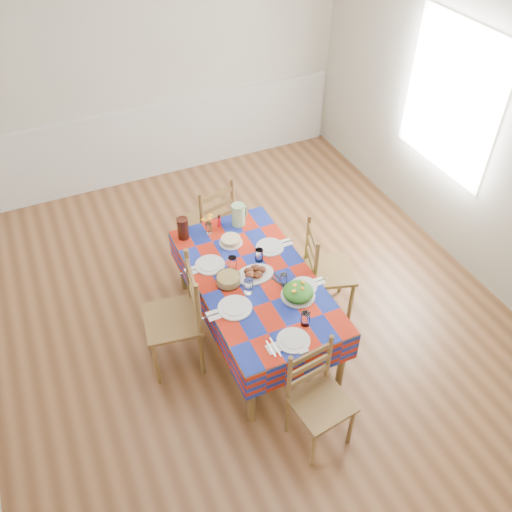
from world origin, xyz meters
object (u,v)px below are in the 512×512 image
(chair_far, at_px, (210,222))
(dining_table, at_px, (255,284))
(chair_left, at_px, (178,318))
(chair_right, at_px, (325,271))
(meat_platter, at_px, (255,273))
(chair_near, at_px, (318,399))
(tea_pitcher, at_px, (183,228))
(green_pitcher, at_px, (238,215))

(chair_far, bearing_deg, dining_table, 74.06)
(chair_left, relative_size, chair_right, 1.08)
(meat_platter, relative_size, chair_near, 0.36)
(chair_far, relative_size, chair_right, 1.00)
(tea_pitcher, relative_size, chair_left, 0.20)
(green_pitcher, xyz_separation_m, chair_far, (-0.14, 0.38, -0.31))
(chair_near, xyz_separation_m, chair_far, (0.02, 2.17, 0.03))
(dining_table, distance_m, chair_far, 1.09)
(green_pitcher, distance_m, chair_near, 1.82)
(dining_table, height_order, chair_left, chair_left)
(chair_near, bearing_deg, chair_right, 50.74)
(meat_platter, relative_size, chair_right, 0.34)
(chair_left, bearing_deg, tea_pitcher, 165.18)
(tea_pitcher, relative_size, chair_right, 0.21)
(chair_near, relative_size, chair_right, 0.93)
(meat_platter, bearing_deg, green_pitcher, 77.96)
(dining_table, height_order, meat_platter, meat_platter)
(dining_table, bearing_deg, chair_left, -179.40)
(chair_near, bearing_deg, dining_table, 82.61)
(meat_platter, height_order, chair_near, chair_near)
(chair_left, bearing_deg, dining_table, 99.26)
(dining_table, bearing_deg, meat_platter, 71.37)
(green_pitcher, distance_m, chair_left, 1.13)
(chair_far, bearing_deg, chair_near, 74.24)
(meat_platter, xyz_separation_m, chair_far, (0.00, 1.05, -0.23))
(chair_near, height_order, chair_far, chair_far)
(meat_platter, bearing_deg, chair_far, 89.90)
(chair_far, bearing_deg, chair_left, 42.29)
(chair_left, bearing_deg, green_pitcher, 139.08)
(chair_near, xyz_separation_m, chair_left, (-0.67, 1.08, 0.07))
(tea_pitcher, height_order, chair_left, chair_left)
(green_pitcher, distance_m, chair_right, 0.92)
(meat_platter, distance_m, chair_far, 1.08)
(chair_near, distance_m, chair_far, 2.17)
(meat_platter, distance_m, green_pitcher, 0.69)
(chair_near, relative_size, chair_far, 0.93)
(dining_table, xyz_separation_m, chair_left, (-0.68, -0.01, -0.09))
(green_pitcher, bearing_deg, dining_table, -102.32)
(chair_left, xyz_separation_m, chair_right, (1.36, 0.02, -0.04))
(chair_left, height_order, chair_right, chair_left)
(green_pitcher, height_order, chair_near, chair_near)
(dining_table, xyz_separation_m, chair_far, (0.01, 1.08, -0.13))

